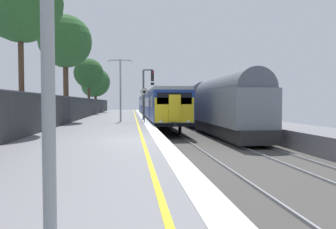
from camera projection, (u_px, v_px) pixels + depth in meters
ground at (214, 154)px, 13.24m from camera, size 17.40×110.00×1.21m
commuter_train_at_platform at (154, 105)px, 40.99m from camera, size 2.83×40.01×3.81m
freight_train_adjacent_track at (183, 103)px, 42.14m from camera, size 2.60×51.17×4.47m
signal_gantry at (146, 88)px, 29.92m from camera, size 1.10×0.24×4.68m
speed_limit_sign at (144, 100)px, 25.54m from camera, size 0.59×0.08×2.71m
platform_lamp_mid at (120, 84)px, 25.57m from camera, size 2.00×0.20×5.05m
platform_back_fence at (11, 115)px, 12.24m from camera, size 0.07×99.00×2.01m
background_tree_left at (94, 83)px, 51.06m from camera, size 4.71×4.71×7.21m
background_tree_centre at (65, 42)px, 25.72m from camera, size 4.28×4.28×8.69m
background_tree_right at (89, 74)px, 43.03m from camera, size 4.00×4.00×7.57m
background_tree_back at (19, 2)px, 16.54m from camera, size 4.37×4.37×9.07m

